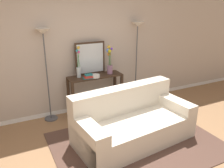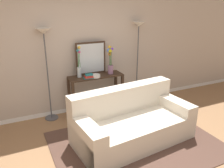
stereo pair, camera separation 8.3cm
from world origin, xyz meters
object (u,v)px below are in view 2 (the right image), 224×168
object	(u,v)px
vase_tall_flowers	(79,66)
floor_lamp_left	(45,49)
book_stack	(89,76)
vase_short_flowers	(110,62)
floor_lamp_right	(138,40)
book_row_under_console	(81,112)
fruit_bowl	(96,76)
wall_mirror	(91,58)
couch	(131,123)
console_table	(96,87)

from	to	relation	value
vase_tall_flowers	floor_lamp_left	bearing A→B (deg)	173.21
floor_lamp_left	book_stack	distance (m)	0.96
vase_tall_flowers	vase_short_flowers	distance (m)	0.66
floor_lamp_left	floor_lamp_right	size ratio (longest dim) A/B	0.98
book_row_under_console	vase_short_flowers	bearing A→B (deg)	-0.84
floor_lamp_right	fruit_bowl	bearing A→B (deg)	-168.32
wall_mirror	vase_tall_flowers	xyz separation A→B (m)	(-0.29, -0.11, -0.11)
couch	floor_lamp_right	xyz separation A→B (m)	(0.91, 1.36, 1.15)
vase_tall_flowers	book_row_under_console	distance (m)	0.99
couch	wall_mirror	distance (m)	1.65
wall_mirror	vase_short_flowers	bearing A→B (deg)	-24.24
fruit_bowl	book_stack	bearing A→B (deg)	179.28
couch	console_table	world-z (taller)	couch
floor_lamp_right	couch	bearing A→B (deg)	-123.77
floor_lamp_left	vase_tall_flowers	distance (m)	0.72
book_row_under_console	floor_lamp_left	bearing A→B (deg)	169.20
console_table	book_stack	world-z (taller)	book_stack
couch	book_row_under_console	size ratio (longest dim) A/B	8.95
floor_lamp_left	floor_lamp_right	xyz separation A→B (m)	(2.00, -0.00, 0.03)
floor_lamp_right	book_row_under_console	world-z (taller)	floor_lamp_right
couch	vase_tall_flowers	size ratio (longest dim) A/B	3.26
couch	floor_lamp_left	size ratio (longest dim) A/B	1.14
couch	floor_lamp_left	world-z (taller)	floor_lamp_left
book_stack	book_row_under_console	size ratio (longest dim) A/B	0.89
floor_lamp_left	wall_mirror	distance (m)	0.94
floor_lamp_right	book_row_under_console	size ratio (longest dim) A/B	8.07
floor_lamp_left	fruit_bowl	bearing A→B (deg)	-14.22
couch	book_row_under_console	xyz separation A→B (m)	(-0.50, 1.25, -0.25)
couch	fruit_bowl	bearing A→B (deg)	99.60
vase_short_flowers	wall_mirror	bearing A→B (deg)	155.76
floor_lamp_right	book_row_under_console	bearing A→B (deg)	-175.43
vase_tall_flowers	book_stack	xyz separation A→B (m)	(0.14, -0.15, -0.19)
wall_mirror	vase_short_flowers	xyz separation A→B (m)	(0.36, -0.16, -0.08)
floor_lamp_left	vase_tall_flowers	size ratio (longest dim) A/B	2.87
vase_tall_flowers	vase_short_flowers	size ratio (longest dim) A/B	1.07
vase_tall_flowers	book_stack	bearing A→B (deg)	-48.01
couch	vase_tall_flowers	world-z (taller)	vase_tall_flowers
couch	vase_short_flowers	distance (m)	1.46
console_table	book_row_under_console	size ratio (longest dim) A/B	4.90
floor_lamp_right	wall_mirror	bearing A→B (deg)	177.89
floor_lamp_right	book_row_under_console	xyz separation A→B (m)	(-1.41, -0.11, -1.40)
floor_lamp_right	vase_short_flowers	xyz separation A→B (m)	(-0.73, -0.12, -0.38)
vase_short_flowers	book_stack	distance (m)	0.57
floor_lamp_left	wall_mirror	xyz separation A→B (m)	(0.90, 0.04, -0.26)
floor_lamp_right	book_stack	world-z (taller)	floor_lamp_right
couch	console_table	size ratio (longest dim) A/B	1.83
vase_short_flowers	book_row_under_console	world-z (taller)	vase_short_flowers
floor_lamp_left	book_row_under_console	bearing A→B (deg)	-10.80
wall_mirror	book_row_under_console	size ratio (longest dim) A/B	2.90
book_row_under_console	couch	bearing A→B (deg)	-68.19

